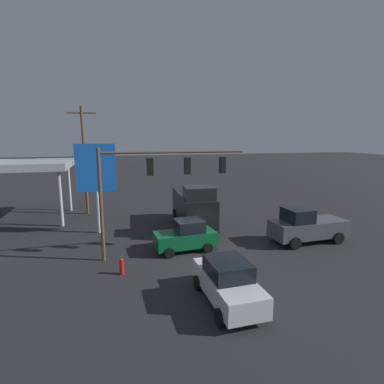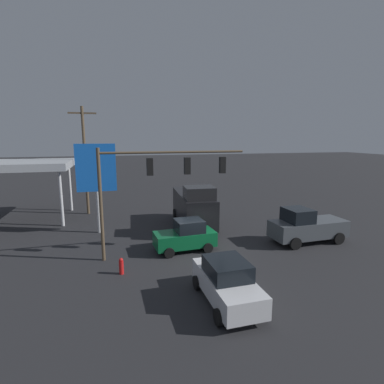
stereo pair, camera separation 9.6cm
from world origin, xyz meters
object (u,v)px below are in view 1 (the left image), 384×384
Objects in this scene: delivery_truck at (194,206)px; sedan_waiting at (228,282)px; price_sign at (96,171)px; hatchback_crossing at (186,236)px; traffic_signal_assembly at (158,175)px; pickup_parked at (306,226)px; utility_pole at (84,158)px; fire_hydrant at (122,266)px.

sedan_waiting is at bearing -4.51° from delivery_truck.
price_sign reaches higher than hatchback_crossing.
traffic_signal_assembly is 10.69m from pickup_parked.
delivery_truck is at bearing 142.16° from utility_pole.
traffic_signal_assembly is at bearing -32.09° from delivery_truck.
hatchback_crossing reaches higher than sedan_waiting.
hatchback_crossing is at bearing -6.32° from pickup_parked.
sedan_waiting is at bearing 137.75° from fire_hydrant.
pickup_parked is at bearing 124.28° from sedan_waiting.
traffic_signal_assembly is 6.83m from delivery_truck.
sedan_waiting is 1.14× the size of hatchback_crossing.
traffic_signal_assembly is 1.64× the size of pickup_parked.
price_sign is 1.69× the size of hatchback_crossing.
fire_hydrant is at bearing -133.67° from sedan_waiting.
pickup_parked reaches higher than hatchback_crossing.
delivery_truck is 8.39m from pickup_parked.
pickup_parked is (-10.00, 0.32, -3.78)m from traffic_signal_assembly.
pickup_parked is 12.49m from fire_hydrant.
sedan_waiting is 11.12m from delivery_truck.
delivery_truck is 7.86× the size of fire_hydrant.
utility_pole is at bearing -79.07° from fire_hydrant.
fire_hydrant is at bearing 42.07° from traffic_signal_assembly.
pickup_parked is (-6.52, 5.25, -0.58)m from delivery_truck.
sedan_waiting is 0.64× the size of delivery_truck.
hatchback_crossing is at bearing -170.00° from traffic_signal_assembly.
fire_hydrant is at bearing 6.27° from pickup_parked.
price_sign is at bearing -154.82° from sedan_waiting.
utility_pole is 14.65m from fire_hydrant.
utility_pole reaches higher than price_sign.
delivery_truck is at bearing -114.95° from hatchback_crossing.
price_sign is at bearing -55.31° from traffic_signal_assembly.
utility_pole is 2.49× the size of hatchback_crossing.
price_sign is at bearing -90.59° from delivery_truck.
pickup_parked reaches higher than fire_hydrant.
hatchback_crossing is (8.28, -0.63, -0.16)m from pickup_parked.
traffic_signal_assembly is 1.25× the size of delivery_truck.
fire_hydrant is (-1.39, 7.52, -4.24)m from price_sign.
sedan_waiting is 9.85m from pickup_parked.
price_sign is 13.36m from sedan_waiting.
pickup_parked is 1.35× the size of hatchback_crossing.
traffic_signal_assembly is 9.82× the size of fire_hydrant.
delivery_truck is at bearing -40.87° from pickup_parked.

